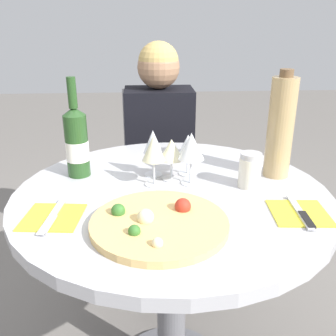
{
  "coord_description": "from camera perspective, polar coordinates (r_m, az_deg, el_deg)",
  "views": [
    {
      "loc": [
        -0.08,
        -1.04,
        1.26
      ],
      "look_at": [
        -0.02,
        -0.06,
        0.87
      ],
      "focal_mm": 40.0,
      "sensor_mm": 36.0,
      "label": 1
    }
  ],
  "objects": [
    {
      "name": "dining_table",
      "position": [
        1.22,
        0.56,
        -9.7
      ],
      "size": [
        0.97,
        0.97,
        0.77
      ],
      "color": "slate",
      "rests_on": "ground_plane"
    },
    {
      "name": "chair_behind_diner",
      "position": [
        2.02,
        -1.36,
        -2.13
      ],
      "size": [
        0.37,
        0.37,
        0.93
      ],
      "rotation": [
        0.0,
        0.0,
        3.14
      ],
      "color": "#ADADB2",
      "rests_on": "ground_plane"
    },
    {
      "name": "seated_diner",
      "position": [
        1.85,
        -1.2,
        -1.31
      ],
      "size": [
        0.33,
        0.46,
        1.18
      ],
      "rotation": [
        0.0,
        0.0,
        3.14
      ],
      "color": "black",
      "rests_on": "ground_plane"
    },
    {
      "name": "pizza_large",
      "position": [
        0.96,
        -1.43,
        -8.33
      ],
      "size": [
        0.35,
        0.35,
        0.05
      ],
      "color": "#DBB26B",
      "rests_on": "dining_table"
    },
    {
      "name": "wine_bottle",
      "position": [
        1.26,
        -13.76,
        3.9
      ],
      "size": [
        0.08,
        0.08,
        0.33
      ],
      "color": "#23471E",
      "rests_on": "dining_table"
    },
    {
      "name": "tall_carafe",
      "position": [
        1.27,
        16.77,
        5.94
      ],
      "size": [
        0.08,
        0.08,
        0.35
      ],
      "color": "tan",
      "rests_on": "dining_table"
    },
    {
      "name": "sugar_shaker",
      "position": [
        1.19,
        12.38,
        -0.35
      ],
      "size": [
        0.07,
        0.07,
        0.11
      ],
      "color": "silver",
      "rests_on": "dining_table"
    },
    {
      "name": "wine_glass_front_right",
      "position": [
        1.16,
        3.56,
        3.23
      ],
      "size": [
        0.08,
        0.08,
        0.17
      ],
      "color": "silver",
      "rests_on": "dining_table"
    },
    {
      "name": "wine_glass_center",
      "position": [
        1.2,
        0.54,
        2.73
      ],
      "size": [
        0.08,
        0.08,
        0.14
      ],
      "color": "silver",
      "rests_on": "dining_table"
    },
    {
      "name": "wine_glass_back_left",
      "position": [
        1.23,
        -2.3,
        3.83
      ],
      "size": [
        0.07,
        0.07,
        0.16
      ],
      "color": "silver",
      "rests_on": "dining_table"
    },
    {
      "name": "wine_glass_front_left",
      "position": [
        1.15,
        -2.2,
        2.91
      ],
      "size": [
        0.07,
        0.07,
        0.16
      ],
      "color": "silver",
      "rests_on": "dining_table"
    },
    {
      "name": "wine_glass_back_right",
      "position": [
        1.24,
        3.07,
        3.42
      ],
      "size": [
        0.07,
        0.07,
        0.14
      ],
      "color": "silver",
      "rests_on": "dining_table"
    },
    {
      "name": "place_setting_left",
      "position": [
        1.04,
        -17.2,
        -7.17
      ],
      "size": [
        0.16,
        0.19,
        0.01
      ],
      "color": "yellow",
      "rests_on": "dining_table"
    },
    {
      "name": "place_setting_right",
      "position": [
        1.08,
        19.45,
        -6.5
      ],
      "size": [
        0.16,
        0.19,
        0.01
      ],
      "color": "yellow",
      "rests_on": "dining_table"
    }
  ]
}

